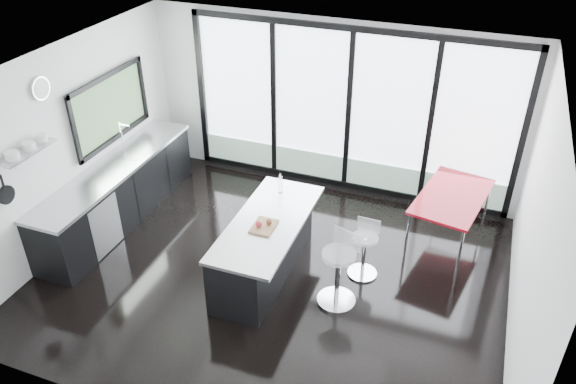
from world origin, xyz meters
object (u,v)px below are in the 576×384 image
at_px(bar_stool_near, 338,278).
at_px(island, 264,246).
at_px(bar_stool_far, 364,255).
at_px(red_table, 448,218).

bearing_deg(bar_stool_near, island, -174.28).
xyz_separation_m(island, bar_stool_far, (1.26, 0.41, -0.12)).
bearing_deg(island, red_table, 35.39).
height_order(bar_stool_near, red_table, red_table).
height_order(bar_stool_far, red_table, red_table).
bearing_deg(red_table, bar_stool_far, -129.39).
relative_size(island, bar_stool_near, 2.68).
bearing_deg(red_table, island, -144.61).
bearing_deg(bar_stool_near, bar_stool_far, 91.35).
relative_size(bar_stool_near, red_table, 0.53).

